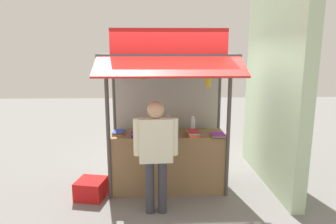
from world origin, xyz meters
TOP-DOWN VIEW (x-y plane):
  - ground_plane at (0.00, 0.00)m, footprint 20.00×20.00m
  - stall_counter at (0.00, 0.00)m, footprint 1.81×0.57m
  - stall_structure at (0.00, 0.11)m, footprint 2.01×1.48m
  - water_bottle_front_right at (-0.52, 0.12)m, footprint 0.06×0.06m
  - water_bottle_center at (0.41, 0.06)m, footprint 0.07×0.07m
  - water_bottle_left at (0.01, 0.19)m, footprint 0.07×0.07m
  - water_bottle_far_right at (-0.45, 0.06)m, footprint 0.07×0.07m
  - magazine_stack_mid_right at (-0.45, -0.13)m, footprint 0.27×0.31m
  - magazine_stack_back_right at (-0.78, 0.01)m, footprint 0.20×0.30m
  - magazine_stack_rear_center at (0.39, -0.15)m, footprint 0.19×0.30m
  - magazine_stack_far_left at (0.77, -0.20)m, footprint 0.23×0.26m
  - banana_bunch_inner_right at (-0.36, -0.39)m, footprint 0.09×0.09m
  - banana_bunch_rightmost at (0.56, -0.39)m, footprint 0.11×0.11m
  - vendor_person at (-0.19, -0.75)m, footprint 0.60×0.23m
  - plastic_crate at (-1.21, -0.27)m, footprint 0.49×0.49m
  - neighbour_wall at (1.78, 0.30)m, footprint 0.20×2.40m

SIDE VIEW (x-z plane):
  - ground_plane at x=0.00m, z-range 0.00..0.00m
  - plastic_crate at x=-1.21m, z-range 0.00..0.29m
  - stall_counter at x=0.00m, z-range 0.00..0.95m
  - vendor_person at x=-0.19m, z-range 0.16..1.76m
  - magazine_stack_far_left at x=0.77m, z-range 0.95..0.99m
  - magazine_stack_back_right at x=-0.78m, z-range 0.95..0.99m
  - magazine_stack_mid_right at x=-0.45m, z-range 0.95..1.00m
  - magazine_stack_rear_center at x=0.39m, z-range 0.95..1.02m
  - water_bottle_front_right at x=-0.52m, z-range 0.94..1.17m
  - water_bottle_far_right at x=-0.45m, z-range 0.94..1.19m
  - water_bottle_center at x=0.41m, z-range 0.94..1.20m
  - water_bottle_left at x=0.01m, z-range 0.94..1.20m
  - stall_structure at x=0.00m, z-range 0.26..2.81m
  - neighbour_wall at x=1.78m, z-range 0.00..3.40m
  - banana_bunch_rightmost at x=0.56m, z-range 1.66..1.99m
  - banana_bunch_inner_right at x=-0.36m, z-range 1.80..2.03m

